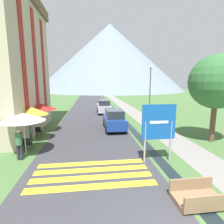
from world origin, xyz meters
name	(u,v)px	position (x,y,z in m)	size (l,w,h in m)	color
ground_plane	(109,113)	(0.00, 20.00, 0.00)	(160.00, 160.00, 0.00)	#476B38
road	(90,104)	(-2.50, 30.00, 0.00)	(6.40, 60.00, 0.01)	#38383D
footpath	(122,104)	(3.60, 30.00, 0.00)	(2.20, 60.00, 0.01)	gray
drainage_channel	(110,104)	(1.20, 30.00, 0.00)	(0.60, 60.00, 0.00)	black
crosswalk_marking	(92,174)	(-2.50, 4.05, 0.01)	(5.44, 2.54, 0.01)	yellow
mountain_distant	(110,58)	(7.81, 87.93, 16.42)	(72.74, 72.74, 32.84)	slate
hotel_building	(3,58)	(-9.40, 12.00, 6.14)	(5.32, 10.08, 11.40)	#BCAD93
road_sign	(159,126)	(0.98, 4.86, 1.97)	(1.80, 0.11, 3.11)	#9E9EA3
footbridge	(199,197)	(1.20, 1.56, 0.23)	(1.70, 1.10, 0.65)	#846647
parked_car_near	(114,119)	(-0.40, 11.74, 0.91)	(1.82, 4.14, 1.82)	navy
parked_car_far	(104,107)	(-0.68, 20.24, 0.91)	(1.83, 4.14, 1.82)	#B2B2B7
cafe_chair_far_left	(39,131)	(-6.53, 10.06, 0.51)	(0.40, 0.40, 0.85)	black
cafe_chair_near_right	(20,144)	(-6.83, 7.19, 0.51)	(0.40, 0.40, 0.85)	black
cafe_chair_near_left	(27,143)	(-6.43, 7.29, 0.51)	(0.40, 0.40, 0.85)	black
cafe_umbrella_front_white	(23,117)	(-6.31, 6.67, 2.27)	(2.41, 2.41, 2.51)	#B7B2A8
cafe_umbrella_middle_yellow	(32,111)	(-6.60, 9.15, 2.23)	(2.16, 2.16, 2.49)	#B7B2A8
cafe_umbrella_rear_red	(41,106)	(-6.60, 11.53, 2.22)	(2.44, 2.44, 2.48)	#B7B2A8
person_standing_terrace	(19,142)	(-6.40, 6.02, 1.00)	(0.32, 0.32, 1.73)	#282833
person_seated_near	(20,138)	(-7.07, 7.88, 0.69)	(0.32, 0.32, 1.26)	#282833
person_seated_far	(29,131)	(-7.07, 9.59, 0.69)	(0.32, 0.32, 1.24)	#282833
streetlamp	(150,90)	(3.60, 13.85, 3.45)	(0.28, 0.28, 5.91)	#515156
tree_by_path	(217,82)	(6.12, 7.57, 4.24)	(3.71, 3.71, 6.11)	brown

